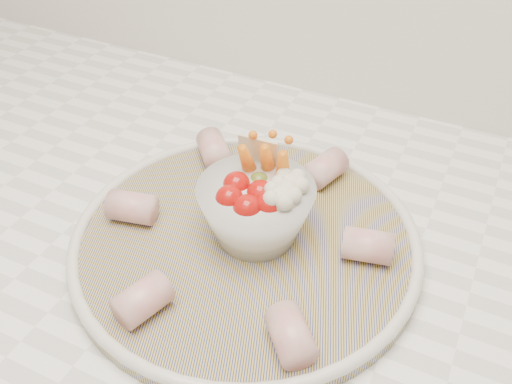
% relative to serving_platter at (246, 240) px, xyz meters
% --- Properties ---
extents(serving_platter, '(0.44, 0.44, 0.02)m').
position_rel_serving_platter_xyz_m(serving_platter, '(0.00, 0.00, 0.00)').
color(serving_platter, navy).
rests_on(serving_platter, kitchen_counter).
extents(veggie_bowl, '(0.11, 0.11, 0.10)m').
position_rel_serving_platter_xyz_m(veggie_bowl, '(0.01, 0.01, 0.04)').
color(veggie_bowl, silver).
rests_on(veggie_bowl, serving_platter).
extents(cured_meat_rolls, '(0.28, 0.29, 0.03)m').
position_rel_serving_platter_xyz_m(cured_meat_rolls, '(0.00, 0.00, 0.02)').
color(cured_meat_rolls, '#C0585C').
rests_on(cured_meat_rolls, serving_platter).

